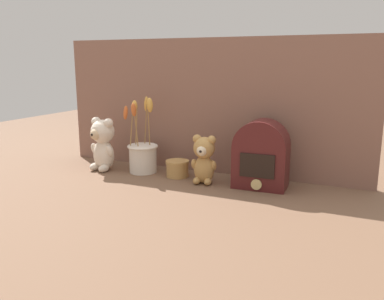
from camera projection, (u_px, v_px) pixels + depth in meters
name	position (u px, v px, depth m)	size (l,w,h in m)	color
ground_plane	(190.00, 181.00, 1.60)	(4.00, 4.00, 0.00)	brown
backdrop_wall	(207.00, 106.00, 1.69)	(1.35, 0.02, 0.56)	#845B4C
teddy_bear_large	(103.00, 143.00, 1.74)	(0.13, 0.12, 0.23)	beige
teddy_bear_medium	(204.00, 158.00, 1.55)	(0.10, 0.10, 0.19)	tan
flower_vase	(143.00, 154.00, 1.72)	(0.15, 0.13, 0.32)	silver
vintage_radio	(261.00, 156.00, 1.50)	(0.20, 0.13, 0.25)	#4C1919
decorative_tin_tall	(177.00, 168.00, 1.66)	(0.10, 0.10, 0.07)	tan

